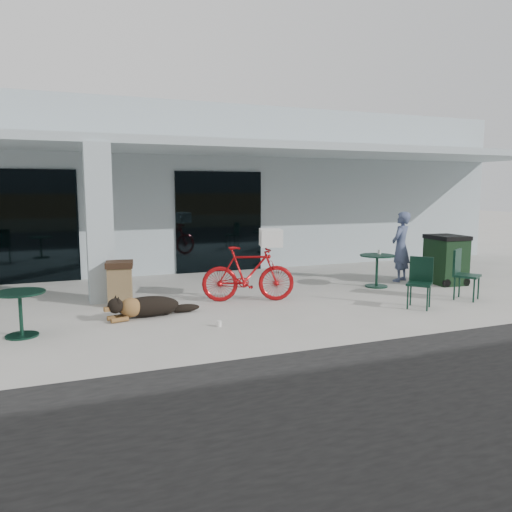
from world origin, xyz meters
name	(u,v)px	position (x,y,z in m)	size (l,w,h in m)	color
ground	(206,322)	(0.00, 0.00, 0.00)	(80.00, 80.00, 0.00)	#B4B1A9
building	(133,189)	(0.00, 8.50, 2.25)	(22.00, 7.00, 4.50)	#A3B3B9
storefront_glass_left	(15,227)	(-3.20, 4.98, 1.35)	(2.80, 0.06, 2.70)	black
storefront_glass_right	(219,222)	(1.80, 4.98, 1.35)	(2.40, 0.06, 2.70)	black
column	(99,223)	(-1.50, 2.30, 1.56)	(0.50, 0.50, 3.12)	#A3B3B9
overhang	(161,146)	(0.00, 3.60, 3.21)	(22.00, 2.80, 0.18)	#A3B3B9
bicycle	(248,274)	(1.22, 1.22, 0.55)	(0.52, 1.84, 1.11)	#AA0D11
laundry_basket	(271,238)	(1.65, 1.09, 1.27)	(0.56, 0.42, 0.33)	white
dog	(148,305)	(-0.85, 0.70, 0.21)	(1.26, 0.42, 0.42)	black
cup_near_dog	(219,324)	(0.12, -0.36, 0.05)	(0.08, 0.08, 0.10)	white
cafe_table_near	(21,314)	(-2.84, 0.21, 0.35)	(0.74, 0.74, 0.70)	#123427
cafe_table_far	(377,271)	(4.49, 1.54, 0.37)	(0.79, 0.79, 0.74)	#123427
cafe_chair_far_a	(467,275)	(5.40, -0.27, 0.51)	(0.46, 0.50, 1.02)	#123427
cafe_chair_far_b	(419,283)	(4.00, -0.51, 0.48)	(0.43, 0.47, 0.96)	#123427
person	(401,247)	(5.45, 1.94, 0.85)	(0.62, 0.41, 1.69)	#434E70
cup_on_table	(379,252)	(4.63, 1.65, 0.79)	(0.07, 0.07, 0.10)	white
trash_receptacle	(120,283)	(-1.20, 1.80, 0.43)	(0.50, 0.50, 0.86)	brown
wheeled_bin	(446,259)	(6.25, 1.28, 0.58)	(0.71, 0.91, 1.16)	black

